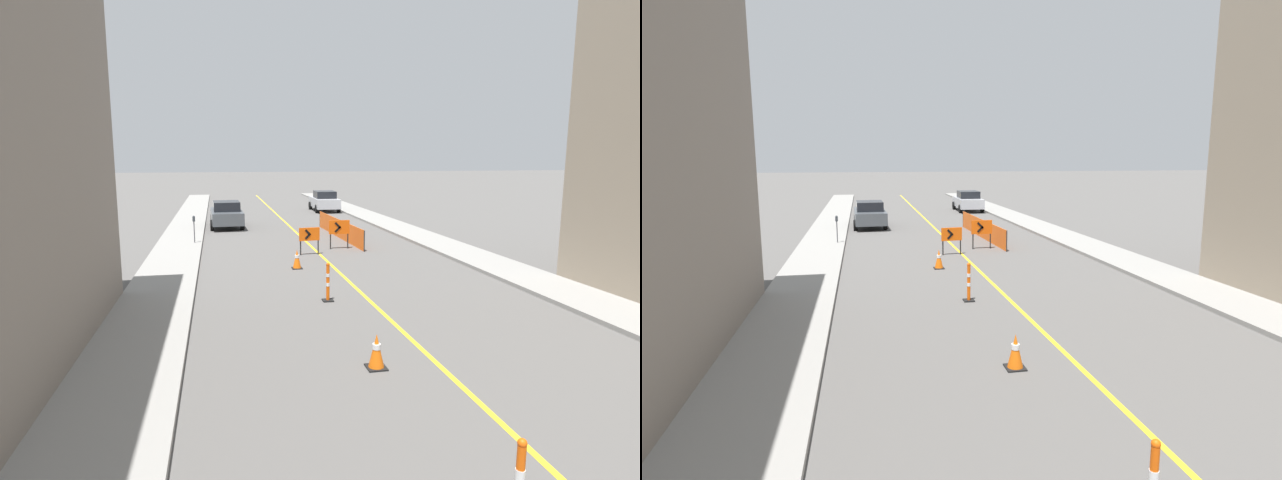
{
  "view_description": "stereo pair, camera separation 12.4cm",
  "coord_description": "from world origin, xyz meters",
  "views": [
    {
      "loc": [
        -4.34,
        4.02,
        4.2
      ],
      "look_at": [
        -0.43,
        22.87,
        1.0
      ],
      "focal_mm": 28.0,
      "sensor_mm": 36.0,
      "label": 1
    },
    {
      "loc": [
        -4.22,
        3.99,
        4.2
      ],
      "look_at": [
        -0.43,
        22.87,
        1.0
      ],
      "focal_mm": 28.0,
      "sensor_mm": 36.0,
      "label": 2
    }
  ],
  "objects": [
    {
      "name": "traffic_cone_third",
      "position": [
        -1.42,
        22.42,
        0.37
      ],
      "size": [
        0.4,
        0.4,
        0.74
      ],
      "color": "black",
      "rests_on": "ground_plane"
    },
    {
      "name": "traffic_cone_second",
      "position": [
        -1.3,
        13.09,
        0.35
      ],
      "size": [
        0.4,
        0.4,
        0.72
      ],
      "color": "black",
      "rests_on": "ground_plane"
    },
    {
      "name": "sidewalk_right",
      "position": [
        6.17,
        30.13,
        0.07
      ],
      "size": [
        2.14,
        60.25,
        0.13
      ],
      "color": "gray",
      "rests_on": "ground_plane"
    },
    {
      "name": "arrow_barricade_secondary",
      "position": [
        1.16,
        26.15,
        0.95
      ],
      "size": [
        0.97,
        0.08,
        1.33
      ],
      "rotation": [
        0.0,
        0.0,
        0.0
      ],
      "color": "#EF560C",
      "rests_on": "ground_plane"
    },
    {
      "name": "arrow_barricade_primary",
      "position": [
        -0.46,
        25.01,
        0.84
      ],
      "size": [
        0.92,
        0.14,
        1.19
      ],
      "rotation": [
        0.0,
        0.0,
        0.09
      ],
      "color": "#EF560C",
      "rests_on": "ground_plane"
    },
    {
      "name": "parked_car_curb_mid",
      "position": [
        3.97,
        42.44,
        0.8
      ],
      "size": [
        1.94,
        4.34,
        1.59
      ],
      "rotation": [
        0.0,
        0.0,
        -0.02
      ],
      "color": "#B7B7BC",
      "rests_on": "ground_plane"
    },
    {
      "name": "safety_mesh_fence",
      "position": [
        1.93,
        29.37,
        0.48
      ],
      "size": [
        0.36,
        8.36,
        0.96
      ],
      "rotation": [
        0.0,
        0.0,
        1.61
      ],
      "color": "#EF560C",
      "rests_on": "ground_plane"
    },
    {
      "name": "delineator_post_rear",
      "position": [
        -1.22,
        17.93,
        0.5
      ],
      "size": [
        0.32,
        0.32,
        1.16
      ],
      "color": "black",
      "rests_on": "ground_plane"
    },
    {
      "name": "lane_stripe",
      "position": [
        0.0,
        30.13,
        0.0
      ],
      "size": [
        0.12,
        60.25,
        0.01
      ],
      "color": "gold",
      "rests_on": "ground_plane"
    },
    {
      "name": "sidewalk_left",
      "position": [
        -6.17,
        30.13,
        0.07
      ],
      "size": [
        2.14,
        60.25,
        0.13
      ],
      "color": "gray",
      "rests_on": "ground_plane"
    },
    {
      "name": "parked_car_curb_near",
      "position": [
        -3.79,
        34.53,
        0.8
      ],
      "size": [
        1.95,
        4.36,
        1.59
      ],
      "rotation": [
        0.0,
        0.0,
        0.03
      ],
      "color": "#474C51",
      "rests_on": "ground_plane"
    },
    {
      "name": "parking_meter_far_curb",
      "position": [
        -5.45,
        28.44,
        1.06
      ],
      "size": [
        0.12,
        0.11,
        1.31
      ],
      "color": "#4C4C51",
      "rests_on": "sidewalk_left"
    }
  ]
}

